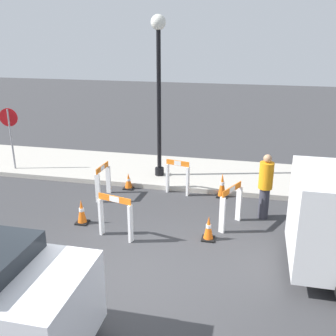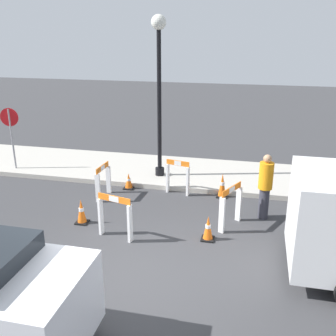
# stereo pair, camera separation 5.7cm
# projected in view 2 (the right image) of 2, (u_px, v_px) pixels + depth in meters

# --- Properties ---
(ground_plane) EXTENTS (60.00, 60.00, 0.00)m
(ground_plane) POSITION_uv_depth(u_px,v_px,m) (122.00, 278.00, 7.68)
(ground_plane) COLOR #38383A
(sidewalk_slab) EXTENTS (18.00, 2.91, 0.15)m
(sidewalk_slab) POSITION_uv_depth(u_px,v_px,m) (181.00, 172.00, 13.13)
(sidewalk_slab) COLOR #ADA89E
(sidewalk_slab) RESTS_ON ground_plane
(streetlamp_post) EXTENTS (0.44, 0.44, 4.86)m
(streetlamp_post) POSITION_uv_depth(u_px,v_px,m) (159.00, 76.00, 11.67)
(streetlamp_post) COLOR black
(streetlamp_post) RESTS_ON sidewalk_slab
(stop_sign) EXTENTS (0.59, 0.14, 2.05)m
(stop_sign) POSITION_uv_depth(u_px,v_px,m) (11.00, 128.00, 12.88)
(stop_sign) COLOR gray
(stop_sign) RESTS_ON sidewalk_slab
(barricade_0) EXTENTS (0.72, 0.29, 1.03)m
(barricade_0) POSITION_uv_depth(u_px,v_px,m) (178.00, 176.00, 11.45)
(barricade_0) COLOR white
(barricade_0) RESTS_ON ground_plane
(barricade_1) EXTENTS (0.18, 0.78, 0.98)m
(barricade_1) POSITION_uv_depth(u_px,v_px,m) (103.00, 180.00, 11.21)
(barricade_1) COLOR white
(barricade_1) RESTS_ON ground_plane
(barricade_2) EXTENTS (0.87, 0.33, 1.06)m
(barricade_2) POSITION_uv_depth(u_px,v_px,m) (115.00, 215.00, 8.97)
(barricade_2) COLOR white
(barricade_2) RESTS_ON ground_plane
(barricade_3) EXTENTS (0.49, 0.84, 1.06)m
(barricade_3) POSITION_uv_depth(u_px,v_px,m) (231.00, 205.00, 9.50)
(barricade_3) COLOR white
(barricade_3) RESTS_ON ground_plane
(traffic_cone_0) EXTENTS (0.30, 0.30, 0.72)m
(traffic_cone_0) POSITION_uv_depth(u_px,v_px,m) (222.00, 186.00, 11.29)
(traffic_cone_0) COLOR black
(traffic_cone_0) RESTS_ON ground_plane
(traffic_cone_1) EXTENTS (0.30, 0.30, 0.64)m
(traffic_cone_1) POSITION_uv_depth(u_px,v_px,m) (81.00, 212.00, 9.76)
(traffic_cone_1) COLOR black
(traffic_cone_1) RESTS_ON ground_plane
(traffic_cone_2) EXTENTS (0.30, 0.30, 0.59)m
(traffic_cone_2) POSITION_uv_depth(u_px,v_px,m) (208.00, 229.00, 8.98)
(traffic_cone_2) COLOR black
(traffic_cone_2) RESTS_ON ground_plane
(traffic_cone_3) EXTENTS (0.30, 0.30, 0.49)m
(traffic_cone_3) POSITION_uv_depth(u_px,v_px,m) (129.00, 181.00, 11.92)
(traffic_cone_3) COLOR black
(traffic_cone_3) RESTS_ON ground_plane
(person_worker) EXTENTS (0.36, 0.36, 1.70)m
(person_worker) POSITION_uv_depth(u_px,v_px,m) (265.00, 185.00, 9.83)
(person_worker) COLOR #33333D
(person_worker) RESTS_ON ground_plane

